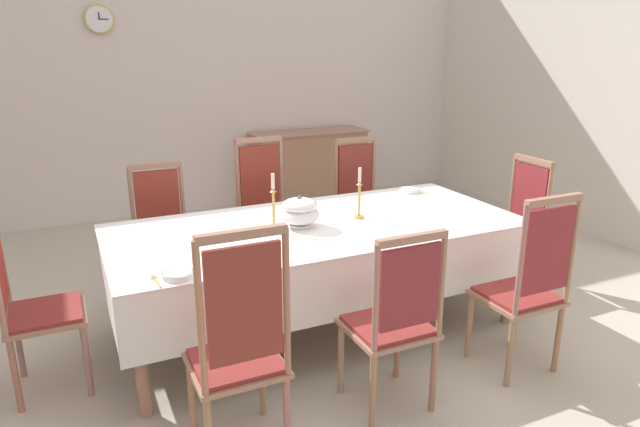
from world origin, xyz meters
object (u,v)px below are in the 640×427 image
object	(u,v)px
chair_north_c	(361,201)
sideboard	(309,167)
chair_head_east	(515,222)
candlestick_west	(274,207)
dining_table	(318,234)
candlestick_east	(359,198)
chair_south_b	(395,319)
spoon_secondary	(154,278)
soup_tureen	(300,212)
bowl_near_right	(178,274)
mounted_clock	(99,19)
bowl_near_left	(409,190)
spoon_primary	(419,190)
chair_north_a	(162,230)
chair_south_a	(239,347)
chair_south_c	(527,284)
chair_north_b	(265,211)
chair_head_west	(31,302)

from	to	relation	value
chair_north_c	sideboard	xyz separation A→B (m)	(0.37, 1.99, -0.12)
chair_head_east	candlestick_west	world-z (taller)	candlestick_west
dining_table	candlestick_east	world-z (taller)	candlestick_east
chair_south_b	spoon_secondary	world-z (taller)	chair_south_b
chair_north_c	candlestick_east	bearing A→B (deg)	60.20
dining_table	candlestick_east	bearing A→B (deg)	0.00
candlestick_east	soup_tureen	bearing A→B (deg)	-180.00
soup_tureen	bowl_near_right	xyz separation A→B (m)	(-0.91, -0.51, -0.09)
candlestick_west	mounted_clock	distance (m)	3.55
dining_table	chair_north_c	xyz separation A→B (m)	(0.90, 1.02, -0.13)
bowl_near_left	spoon_primary	distance (m)	0.12
chair_head_east	dining_table	bearing A→B (deg)	90.00
chair_north_a	chair_north_c	bearing A→B (deg)	-179.84
chair_south_a	soup_tureen	distance (m)	1.29
chair_south_b	mounted_clock	size ratio (longest dim) A/B	3.63
chair_north_a	candlestick_west	world-z (taller)	candlestick_west
sideboard	mounted_clock	size ratio (longest dim) A/B	4.94
sideboard	soup_tureen	bearing A→B (deg)	65.06
chair_south_a	mounted_clock	size ratio (longest dim) A/B	4.14
spoon_primary	chair_head_east	bearing A→B (deg)	-34.24
chair_north_c	spoon_secondary	size ratio (longest dim) A/B	6.34
spoon_primary	spoon_secondary	size ratio (longest dim) A/B	1.00
soup_tureen	candlestick_west	bearing A→B (deg)	180.00
bowl_near_left	spoon_primary	bearing A→B (deg)	13.34
chair_south_c	chair_north_b	bearing A→B (deg)	114.20
chair_north_b	spoon_secondary	bearing A→B (deg)	52.89
chair_north_b	chair_south_c	distance (m)	2.24
spoon_primary	mounted_clock	xyz separation A→B (m)	(-2.14, 2.79, 1.40)
chair_north_a	spoon_primary	world-z (taller)	chair_north_a
chair_south_b	chair_south_c	size ratio (longest dim) A/B	0.92
chair_south_a	bowl_near_right	world-z (taller)	chair_south_a
dining_table	candlestick_west	distance (m)	0.39
soup_tureen	bowl_near_right	bearing A→B (deg)	-150.73
chair_north_c	soup_tureen	distance (m)	1.48
chair_south_c	chair_south_a	bearing A→B (deg)	-179.88
chair_head_west	spoon_secondary	size ratio (longest dim) A/B	6.13
chair_south_b	chair_south_c	world-z (taller)	chair_south_c
bowl_near_right	sideboard	size ratio (longest dim) A/B	0.12
bowl_near_right	spoon_secondary	distance (m)	0.12
chair_south_a	mounted_clock	world-z (taller)	mounted_clock
candlestick_east	mounted_clock	xyz separation A→B (m)	(-1.31, 3.26, 1.26)
chair_head_west	bowl_near_right	xyz separation A→B (m)	(0.73, -0.51, 0.24)
chair_north_a	candlestick_east	xyz separation A→B (m)	(1.19, -1.01, 0.37)
spoon_primary	bowl_near_right	bearing A→B (deg)	-153.91
chair_north_c	spoon_primary	distance (m)	0.64
chair_north_b	mounted_clock	bearing A→B (deg)	-66.36
chair_south_c	candlestick_east	distance (m)	1.22
chair_south_b	bowl_near_left	bearing A→B (deg)	54.27
candlestick_west	spoon_primary	xyz separation A→B (m)	(1.45, 0.46, -0.15)
chair_south_b	candlestick_west	xyz separation A→B (m)	(-0.30, 1.01, 0.38)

